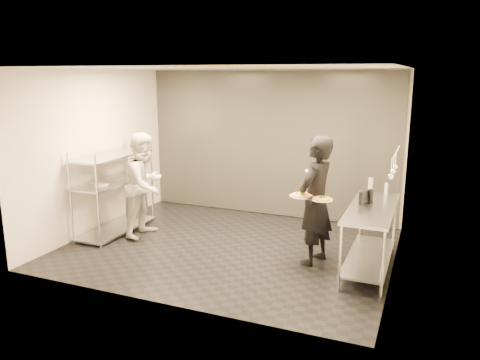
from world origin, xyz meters
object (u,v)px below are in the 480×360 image
at_px(prep_counter, 371,227).
at_px(salad_plate, 315,170).
at_px(waiter, 316,201).
at_px(bottle_clear, 386,189).
at_px(pizza_plate_far, 322,199).
at_px(bottle_green, 370,186).
at_px(pos_monitor, 365,197).
at_px(chef, 145,185).
at_px(pizza_plate_near, 302,195).
at_px(pass_rack, 114,189).
at_px(bottle_dark, 371,196).

bearing_deg(prep_counter, salad_plate, 165.87).
height_order(waiter, bottle_clear, waiter).
xyz_separation_m(pizza_plate_far, bottle_green, (0.52, 0.99, 0.01)).
bearing_deg(prep_counter, pos_monitor, 133.55).
bearing_deg(waiter, chef, -76.33).
bearing_deg(salad_plate, bottle_clear, 30.68).
bearing_deg(waiter, bottle_clear, 149.33).
relative_size(waiter, pos_monitor, 7.13).
bearing_deg(salad_plate, pizza_plate_near, -99.73).
height_order(pizza_plate_near, pos_monitor, pos_monitor).
height_order(pass_rack, pizza_plate_near, pass_rack).
relative_size(pass_rack, pizza_plate_near, 4.68).
relative_size(prep_counter, waiter, 0.96).
bearing_deg(pizza_plate_near, bottle_clear, 44.08).
bearing_deg(prep_counter, pizza_plate_far, -157.59).
relative_size(chef, bottle_dark, 8.74).
xyz_separation_m(prep_counter, pizza_plate_near, (-0.94, -0.22, 0.42)).
bearing_deg(pos_monitor, chef, -160.28).
relative_size(waiter, bottle_dark, 9.27).
distance_m(prep_counter, waiter, 0.84).
distance_m(chef, pizza_plate_near, 2.81).
xyz_separation_m(prep_counter, bottle_green, (-0.12, 0.73, 0.42)).
bearing_deg(pos_monitor, bottle_dark, 56.72).
bearing_deg(pass_rack, chef, 5.41).
distance_m(salad_plate, bottle_clear, 1.18).
distance_m(waiter, pizza_plate_far, 0.27).
relative_size(chef, pizza_plate_near, 5.16).
distance_m(waiter, chef, 2.95).
height_order(waiter, pos_monitor, waiter).
distance_m(pass_rack, salad_plate, 3.52).
relative_size(pos_monitor, bottle_green, 1.06).
height_order(prep_counter, bottle_clear, bottle_clear).
bearing_deg(pass_rack, pos_monitor, 1.75).
distance_m(salad_plate, bottle_dark, 0.88).
xyz_separation_m(pass_rack, bottle_dark, (4.29, 0.19, 0.25)).
relative_size(chef, bottle_green, 7.16).
bearing_deg(bottle_dark, bottle_clear, 76.42).
height_order(pizza_plate_far, salad_plate, salad_plate).
relative_size(waiter, pizza_plate_near, 5.48).
xyz_separation_m(waiter, chef, (-2.95, 0.11, -0.05)).
bearing_deg(pass_rack, prep_counter, 0.03).
distance_m(pizza_plate_near, salad_plate, 0.53).
bearing_deg(bottle_dark, bottle_green, 98.54).
height_order(waiter, chef, waiter).
height_order(chef, bottle_clear, chef).
height_order(pass_rack, salad_plate, pass_rack).
xyz_separation_m(waiter, bottle_green, (0.66, 0.78, 0.11)).
relative_size(pizza_plate_near, salad_plate, 1.17).
bearing_deg(pizza_plate_near, pizza_plate_far, -8.66).
xyz_separation_m(bottle_clear, bottle_dark, (-0.15, -0.60, 0.02)).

